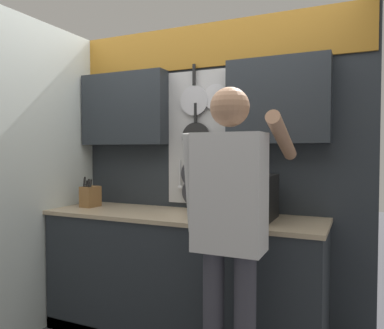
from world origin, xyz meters
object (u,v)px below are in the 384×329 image
utensil_crock (198,204)px  person (230,216)px  microwave (239,197)px  knife_block (90,196)px

utensil_crock → person: bearing=-52.1°
utensil_crock → microwave: bearing=-0.3°
utensil_crock → person: size_ratio=0.17×
utensil_crock → knife_block: bearing=-179.9°
microwave → knife_block: (-1.29, 0.00, -0.06)m
person → microwave: bearing=101.9°
utensil_crock → person: person is taller
microwave → knife_block: bearing=180.0°
knife_block → utensil_crock: bearing=0.1°
knife_block → person: person is taller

